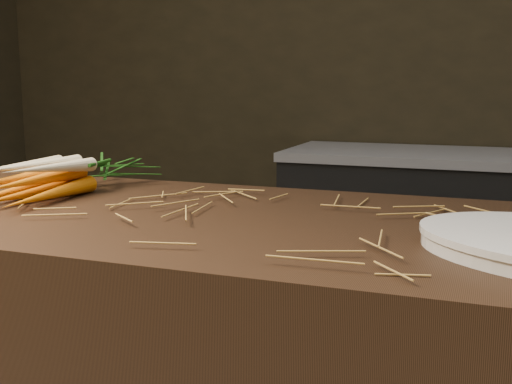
% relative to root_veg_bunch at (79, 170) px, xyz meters
% --- Properties ---
extents(back_counter, '(1.82, 0.62, 0.84)m').
position_rel_root_veg_bunch_xyz_m(back_counter, '(0.90, 1.74, -0.53)').
color(back_counter, black).
rests_on(back_counter, ground).
extents(straw_bedding, '(1.40, 0.60, 0.02)m').
position_rel_root_veg_bunch_xyz_m(straw_bedding, '(0.60, -0.14, -0.04)').
color(straw_bedding, '#A37A39').
rests_on(straw_bedding, main_counter).
extents(root_veg_bunch, '(0.20, 0.55, 0.10)m').
position_rel_root_veg_bunch_xyz_m(root_veg_bunch, '(0.00, 0.00, 0.00)').
color(root_veg_bunch, '#C46014').
rests_on(root_veg_bunch, main_counter).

